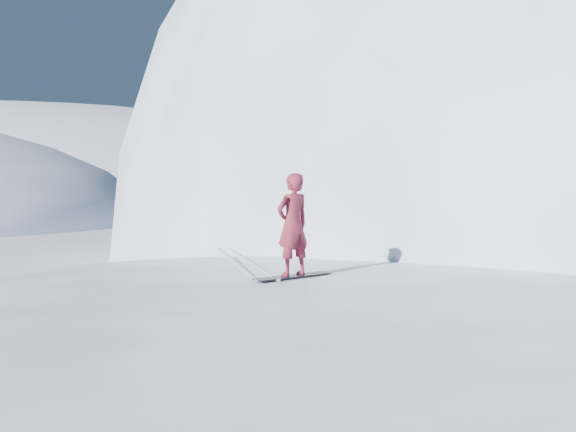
# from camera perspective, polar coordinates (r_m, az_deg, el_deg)

# --- Properties ---
(near_ridge) EXTENTS (36.00, 28.00, 4.80)m
(near_ridge) POSITION_cam_1_polar(r_m,az_deg,el_deg) (12.75, 8.13, -16.17)
(near_ridge) COLOR white
(near_ridge) RESTS_ON ground
(peak_shoulder) EXTENTS (28.00, 24.00, 18.00)m
(peak_shoulder) POSITION_cam_1_polar(r_m,az_deg,el_deg) (31.33, 17.06, -4.80)
(peak_shoulder) COLOR white
(peak_shoulder) RESTS_ON ground
(far_ridge_c) EXTENTS (140.00, 90.00, 36.00)m
(far_ridge_c) POSITION_cam_1_polar(r_m,az_deg,el_deg) (124.78, -23.00, 0.84)
(far_ridge_c) COLOR white
(far_ridge_c) RESTS_ON ground
(wind_bumps) EXTENTS (16.00, 14.40, 1.00)m
(wind_bumps) POSITION_cam_1_polar(r_m,az_deg,el_deg) (11.68, 1.35, -17.97)
(wind_bumps) COLOR white
(wind_bumps) RESTS_ON ground
(snowboard) EXTENTS (1.55, 1.15, 0.03)m
(snowboard) POSITION_cam_1_polar(r_m,az_deg,el_deg) (12.13, 0.43, -5.38)
(snowboard) COLOR black
(snowboard) RESTS_ON near_ridge
(snowboarder) EXTENTS (0.84, 0.77, 1.93)m
(snowboarder) POSITION_cam_1_polar(r_m,az_deg,el_deg) (12.03, 0.43, -0.76)
(snowboarder) COLOR maroon
(snowboarder) RESTS_ON snowboard
(board_tracks) EXTENTS (1.26, 5.95, 0.04)m
(board_tracks) POSITION_cam_1_polar(r_m,az_deg,el_deg) (14.57, -4.18, -3.95)
(board_tracks) COLOR silver
(board_tracks) RESTS_ON ground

